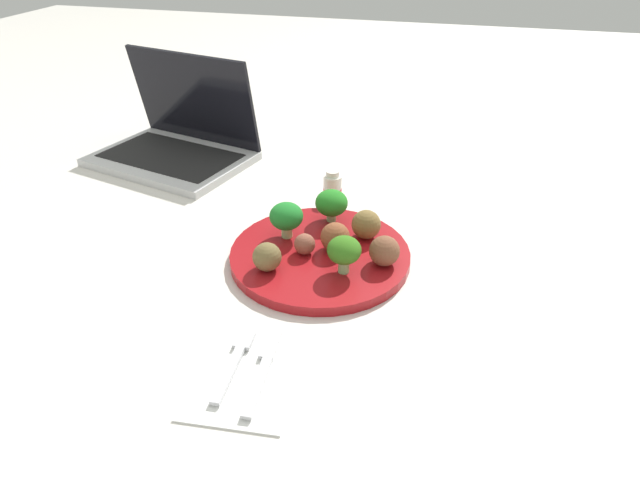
% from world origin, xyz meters
% --- Properties ---
extents(ground_plane, '(4.00, 4.00, 0.00)m').
position_xyz_m(ground_plane, '(0.00, 0.00, 0.00)').
color(ground_plane, silver).
extents(plate, '(0.28, 0.28, 0.02)m').
position_xyz_m(plate, '(0.00, 0.00, 0.01)').
color(plate, maroon).
rests_on(plate, ground_plane).
extents(broccoli_floret_front_right, '(0.05, 0.05, 0.06)m').
position_xyz_m(broccoli_floret_front_right, '(0.03, 0.06, 0.05)').
color(broccoli_floret_front_right, '#A2CB83').
rests_on(broccoli_floret_front_right, plate).
extents(broccoli_floret_mid_right, '(0.05, 0.05, 0.06)m').
position_xyz_m(broccoli_floret_mid_right, '(-0.04, -0.05, 0.05)').
color(broccoli_floret_mid_right, '#95CB7F').
rests_on(broccoli_floret_mid_right, plate).
extents(broccoli_floret_center, '(0.05, 0.05, 0.06)m').
position_xyz_m(broccoli_floret_center, '(0.10, 0.01, 0.05)').
color(broccoli_floret_center, '#8FBD7E').
rests_on(broccoli_floret_center, plate).
extents(meatball_mid_right, '(0.04, 0.04, 0.04)m').
position_xyz_m(meatball_mid_right, '(-0.07, 0.06, 0.04)').
color(meatball_mid_right, brown).
rests_on(meatball_mid_right, plate).
extents(meatball_center, '(0.05, 0.05, 0.05)m').
position_xyz_m(meatball_center, '(0.01, -0.02, 0.04)').
color(meatball_center, brown).
rests_on(meatball_center, plate).
extents(meatball_front_left, '(0.05, 0.05, 0.05)m').
position_xyz_m(meatball_front_left, '(0.06, -0.06, 0.04)').
color(meatball_front_left, brown).
rests_on(meatball_front_left, plate).
extents(meatball_front_right, '(0.03, 0.03, 0.03)m').
position_xyz_m(meatball_front_right, '(-0.01, 0.02, 0.03)').
color(meatball_front_right, brown).
rests_on(meatball_front_right, plate).
extents(meatball_far_rim, '(0.05, 0.05, 0.05)m').
position_xyz_m(meatball_far_rim, '(-0.01, -0.10, 0.04)').
color(meatball_far_rim, brown).
rests_on(meatball_far_rim, plate).
extents(napkin, '(0.18, 0.14, 0.01)m').
position_xyz_m(napkin, '(-0.25, 0.02, 0.00)').
color(napkin, white).
rests_on(napkin, ground_plane).
extents(fork, '(0.12, 0.02, 0.01)m').
position_xyz_m(fork, '(-0.25, 0.04, 0.01)').
color(fork, silver).
rests_on(fork, napkin).
extents(knife, '(0.15, 0.03, 0.01)m').
position_xyz_m(knife, '(-0.24, 0.01, 0.01)').
color(knife, silver).
rests_on(knife, napkin).
extents(yogurt_bottle, '(0.03, 0.03, 0.07)m').
position_xyz_m(yogurt_bottle, '(0.18, 0.02, 0.03)').
color(yogurt_bottle, white).
rests_on(yogurt_bottle, ground_plane).
extents(laptop, '(0.29, 0.36, 0.21)m').
position_xyz_m(laptop, '(0.30, 0.40, 0.04)').
color(laptop, silver).
rests_on(laptop, ground_plane).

